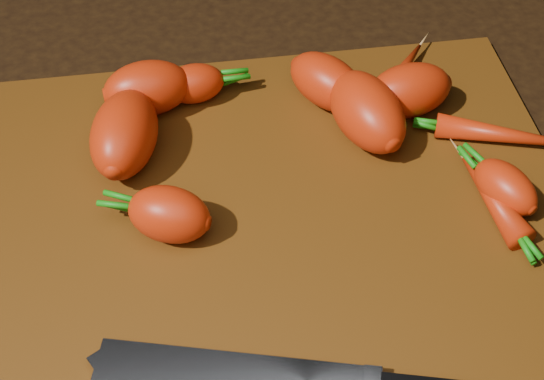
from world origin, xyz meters
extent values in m
cube|color=black|center=(0.00, 0.00, -0.01)|extent=(2.00, 2.00, 0.01)
cube|color=#502D0C|center=(0.00, 0.00, 0.01)|extent=(0.50, 0.40, 0.01)
ellipsoid|color=red|center=(-0.09, 0.14, 0.04)|extent=(0.08, 0.06, 0.05)
ellipsoid|color=red|center=(-0.08, -0.01, 0.03)|extent=(0.08, 0.07, 0.04)
ellipsoid|color=red|center=(0.07, 0.13, 0.04)|extent=(0.09, 0.09, 0.05)
ellipsoid|color=red|center=(0.09, 0.08, 0.04)|extent=(0.08, 0.11, 0.06)
ellipsoid|color=red|center=(0.14, 0.10, 0.04)|extent=(0.09, 0.06, 0.05)
ellipsoid|color=red|center=(-0.05, 0.15, 0.03)|extent=(0.06, 0.04, 0.04)
ellipsoid|color=red|center=(0.19, -0.01, 0.03)|extent=(0.06, 0.07, 0.04)
ellipsoid|color=red|center=(0.14, 0.15, 0.02)|extent=(0.08, 0.09, 0.02)
ellipsoid|color=red|center=(0.22, 0.05, 0.02)|extent=(0.13, 0.06, 0.02)
ellipsoid|color=red|center=(0.18, -0.02, 0.02)|extent=(0.04, 0.10, 0.02)
ellipsoid|color=red|center=(-0.12, 0.08, 0.04)|extent=(0.07, 0.10, 0.06)
cube|color=gray|center=(-0.14, -0.12, 0.02)|extent=(0.19, 0.08, 0.00)
cube|color=gray|center=(-0.05, -0.14, 0.02)|extent=(0.02, 0.03, 0.01)
cylinder|color=#B2B2B7|center=(-0.01, -0.15, 0.03)|extent=(0.01, 0.01, 0.00)
camera|label=1|loc=(-0.06, -0.39, 0.49)|focal=50.00mm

